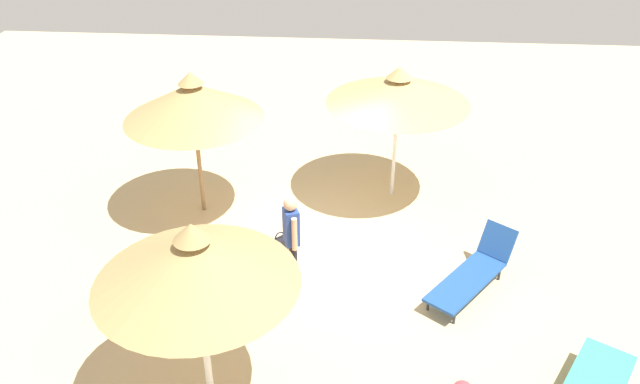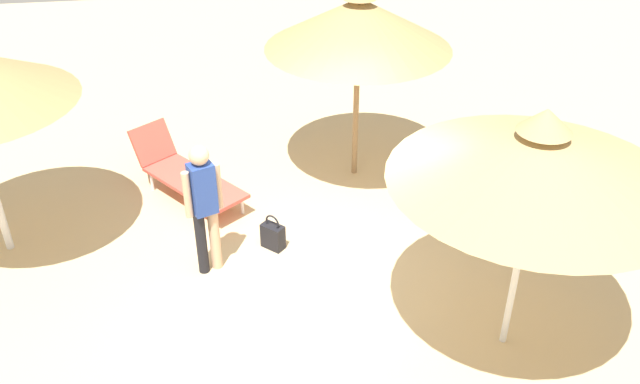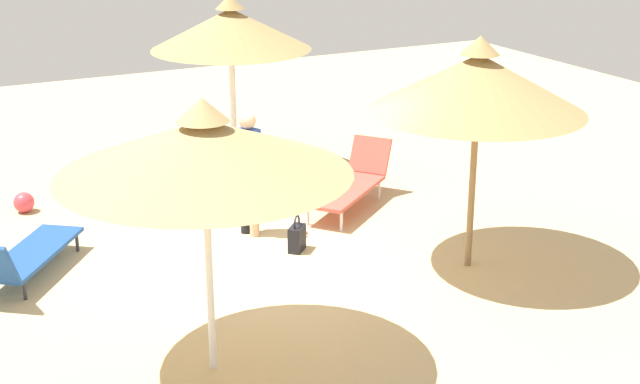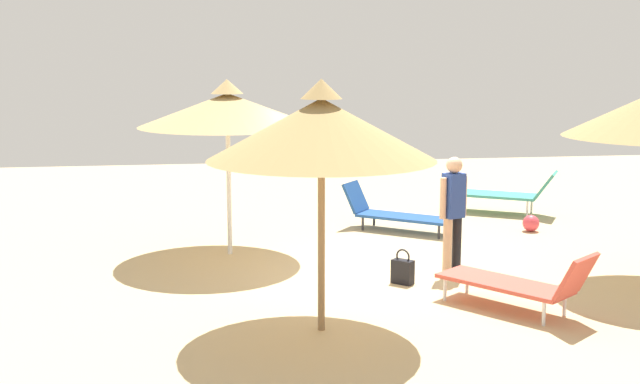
{
  "view_description": "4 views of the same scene",
  "coord_description": "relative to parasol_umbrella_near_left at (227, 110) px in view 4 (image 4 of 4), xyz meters",
  "views": [
    {
      "loc": [
        -9.7,
        -0.82,
        6.97
      ],
      "look_at": [
        -0.08,
        -0.08,
        1.16
      ],
      "focal_mm": 36.62,
      "sensor_mm": 36.0,
      "label": 1
    },
    {
      "loc": [
        -0.83,
        -6.38,
        5.26
      ],
      "look_at": [
        0.13,
        -0.08,
        1.22
      ],
      "focal_mm": 38.13,
      "sensor_mm": 36.0,
      "label": 2
    },
    {
      "loc": [
        9.5,
        -4.12,
        4.66
      ],
      "look_at": [
        0.22,
        0.64,
        0.98
      ],
      "focal_mm": 51.45,
      "sensor_mm": 36.0,
      "label": 3
    },
    {
      "loc": [
        2.34,
        11.15,
        3.16
      ],
      "look_at": [
        0.72,
        0.21,
        1.24
      ],
      "focal_mm": 45.64,
      "sensor_mm": 36.0,
      "label": 4
    }
  ],
  "objects": [
    {
      "name": "lounge_chair_far_left",
      "position": [
        -3.4,
        3.44,
        -1.9
      ],
      "size": [
        1.66,
        1.89,
        0.85
      ],
      "color": "#CC4C3F",
      "rests_on": "ground"
    },
    {
      "name": "person_standing_center",
      "position": [
        -3.09,
        1.71,
        -1.3
      ],
      "size": [
        0.43,
        0.31,
        1.7
      ],
      "color": "tan",
      "rests_on": "ground"
    },
    {
      "name": "lounge_chair_edge",
      "position": [
        -5.51,
        -2.44,
        -1.85
      ],
      "size": [
        2.06,
        1.62,
        0.88
      ],
      "color": "teal",
      "rests_on": "ground"
    },
    {
      "name": "lounge_chair_front",
      "position": [
        -2.94,
        -1.28,
        -1.95
      ],
      "size": [
        1.93,
        1.66,
        0.82
      ],
      "color": "#1E478C",
      "rests_on": "ground"
    },
    {
      "name": "ground",
      "position": [
        -1.92,
        1.42,
        -2.33
      ],
      "size": [
        24.0,
        24.0,
        0.1
      ],
      "primitive_type": "cube",
      "color": "tan"
    },
    {
      "name": "handbag",
      "position": [
        -2.29,
        2.03,
        -2.09
      ],
      "size": [
        0.32,
        0.32,
        0.49
      ],
      "color": "black",
      "rests_on": "ground"
    },
    {
      "name": "beach_ball",
      "position": [
        -5.35,
        -0.85,
        -2.13
      ],
      "size": [
        0.3,
        0.3,
        0.3
      ],
      "primitive_type": "sphere",
      "color": "#D83F4C",
      "rests_on": "ground"
    },
    {
      "name": "parasol_umbrella_near_left",
      "position": [
        0.0,
        0.0,
        0.0
      ],
      "size": [
        2.75,
        2.75,
        2.74
      ],
      "color": "white",
      "rests_on": "ground"
    },
    {
      "name": "parasol_umbrella_back",
      "position": [
        -0.9,
        3.73,
        0.04
      ],
      "size": [
        2.56,
        2.56,
        2.87
      ],
      "color": "olive",
      "rests_on": "ground"
    }
  ]
}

